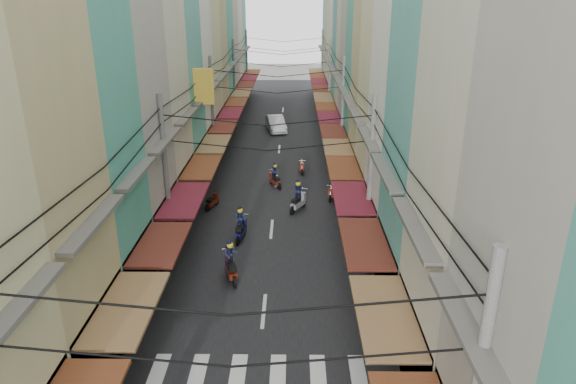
# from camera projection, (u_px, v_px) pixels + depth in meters

# --- Properties ---
(ground) EXTENTS (160.00, 160.00, 0.00)m
(ground) POSITION_uv_depth(u_px,v_px,m) (266.00, 286.00, 23.28)
(ground) COLOR slate
(ground) RESTS_ON ground
(road) EXTENTS (10.00, 80.00, 0.02)m
(road) POSITION_uv_depth(u_px,v_px,m) (279.00, 156.00, 41.94)
(road) COLOR black
(road) RESTS_ON ground
(sidewalk_left) EXTENTS (3.00, 80.00, 0.06)m
(sidewalk_left) POSITION_uv_depth(u_px,v_px,m) (199.00, 156.00, 42.00)
(sidewalk_left) COLOR gray
(sidewalk_left) RESTS_ON ground
(sidewalk_right) EXTENTS (3.00, 80.00, 0.06)m
(sidewalk_right) POSITION_uv_depth(u_px,v_px,m) (358.00, 156.00, 41.87)
(sidewalk_right) COLOR gray
(sidewalk_right) RESTS_ON ground
(crosswalk) EXTENTS (7.55, 2.40, 0.01)m
(crosswalk) POSITION_uv_depth(u_px,v_px,m) (257.00, 377.00, 17.68)
(crosswalk) COLOR silver
(crosswalk) RESTS_ON ground
(building_row_left) EXTENTS (7.80, 67.67, 23.70)m
(building_row_left) POSITION_uv_depth(u_px,v_px,m) (161.00, 35.00, 35.30)
(building_row_left) COLOR silver
(building_row_left) RESTS_ON ground
(building_row_right) EXTENTS (7.80, 68.98, 22.59)m
(building_row_right) POSITION_uv_depth(u_px,v_px,m) (391.00, 40.00, 35.16)
(building_row_right) COLOR teal
(building_row_right) RESTS_ON ground
(utility_poles) EXTENTS (10.20, 66.13, 8.20)m
(utility_poles) POSITION_uv_depth(u_px,v_px,m) (276.00, 85.00, 34.92)
(utility_poles) COLOR gray
(utility_poles) RESTS_ON ground
(white_car) EXTENTS (5.38, 2.98, 1.80)m
(white_car) POSITION_uv_depth(u_px,v_px,m) (276.00, 131.00, 49.73)
(white_car) COLOR silver
(white_car) RESTS_ON ground
(bicycle) EXTENTS (1.51, 0.78, 0.99)m
(bicycle) POSITION_uv_depth(u_px,v_px,m) (406.00, 255.00, 26.01)
(bicycle) COLOR black
(bicycle) RESTS_ON ground
(moving_scooters) EXTENTS (7.92, 17.31, 1.99)m
(moving_scooters) POSITION_uv_depth(u_px,v_px,m) (271.00, 210.00, 30.02)
(moving_scooters) COLOR black
(moving_scooters) RESTS_ON ground
(parked_scooters) EXTENTS (13.28, 13.41, 1.02)m
(parked_scooters) POSITION_uv_depth(u_px,v_px,m) (392.00, 329.00, 19.45)
(parked_scooters) COLOR black
(parked_scooters) RESTS_ON ground
(pedestrians) EXTENTS (12.27, 25.86, 2.24)m
(pedestrians) POSITION_uv_depth(u_px,v_px,m) (188.00, 236.00, 25.64)
(pedestrians) COLOR black
(pedestrians) RESTS_ON ground
(market_umbrella) EXTENTS (2.16, 2.16, 2.27)m
(market_umbrella) POSITION_uv_depth(u_px,v_px,m) (420.00, 258.00, 21.55)
(market_umbrella) COLOR #B2B2B7
(market_umbrella) RESTS_ON ground
(traffic_sign) EXTENTS (0.10, 0.62, 2.84)m
(traffic_sign) POSITION_uv_depth(u_px,v_px,m) (390.00, 265.00, 20.92)
(traffic_sign) COLOR gray
(traffic_sign) RESTS_ON ground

